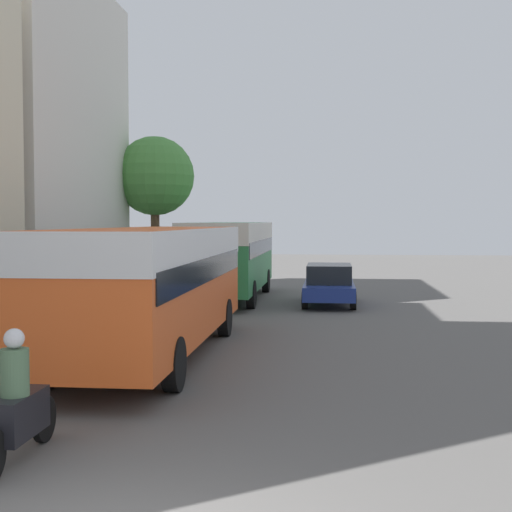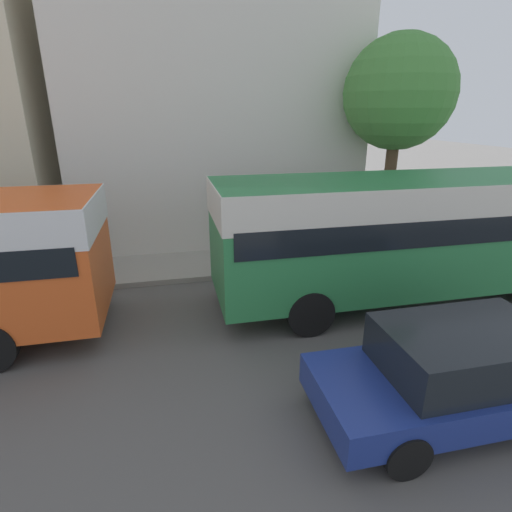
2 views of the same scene
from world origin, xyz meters
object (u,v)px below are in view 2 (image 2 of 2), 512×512
pedestrian_near_curb (76,244)px  bus_following (413,223)px  pedestrian_walking_away (436,221)px  car_crossing (462,371)px

pedestrian_near_curb → bus_following: bearing=68.6°
bus_following → pedestrian_near_curb: size_ratio=5.86×
pedestrian_near_curb → pedestrian_walking_away: pedestrian_walking_away is taller
pedestrian_walking_away → pedestrian_near_curb: bearing=-91.0°
pedestrian_near_curb → pedestrian_walking_away: (0.19, 11.15, 0.07)m
bus_following → pedestrian_walking_away: (-3.03, 2.95, -0.92)m
pedestrian_near_curb → pedestrian_walking_away: size_ratio=0.93×
bus_following → pedestrian_near_curb: 8.86m
bus_following → car_crossing: 4.32m
bus_following → car_crossing: size_ratio=2.11×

